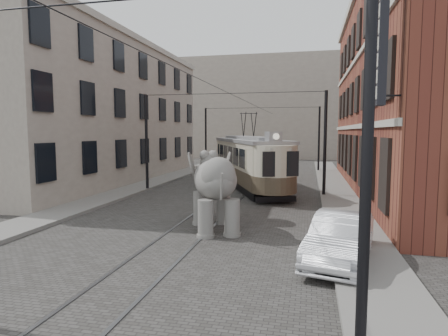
# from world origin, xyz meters

# --- Properties ---
(ground) EXTENTS (120.00, 120.00, 0.00)m
(ground) POSITION_xyz_m (0.00, 0.00, 0.00)
(ground) COLOR #44413E
(tram_rails) EXTENTS (1.54, 80.00, 0.02)m
(tram_rails) POSITION_xyz_m (0.00, 0.00, 0.01)
(tram_rails) COLOR slate
(tram_rails) RESTS_ON ground
(sidewalk_right) EXTENTS (2.00, 60.00, 0.15)m
(sidewalk_right) POSITION_xyz_m (6.00, 0.00, 0.07)
(sidewalk_right) COLOR slate
(sidewalk_right) RESTS_ON ground
(sidewalk_left) EXTENTS (2.00, 60.00, 0.15)m
(sidewalk_left) POSITION_xyz_m (-6.50, 0.00, 0.07)
(sidewalk_left) COLOR slate
(sidewalk_left) RESTS_ON ground
(brick_building) EXTENTS (8.00, 26.00, 12.00)m
(brick_building) POSITION_xyz_m (11.00, 9.00, 6.00)
(brick_building) COLOR maroon
(brick_building) RESTS_ON ground
(stucco_building) EXTENTS (7.00, 24.00, 10.00)m
(stucco_building) POSITION_xyz_m (-11.00, 10.00, 5.00)
(stucco_building) COLOR gray
(stucco_building) RESTS_ON ground
(distant_block) EXTENTS (28.00, 10.00, 14.00)m
(distant_block) POSITION_xyz_m (0.00, 40.00, 7.00)
(distant_block) COLOR gray
(distant_block) RESTS_ON ground
(catenary) EXTENTS (11.00, 30.20, 6.00)m
(catenary) POSITION_xyz_m (-0.20, 5.00, 3.00)
(catenary) COLOR black
(catenary) RESTS_ON ground
(tram) EXTENTS (7.13, 12.52, 4.95)m
(tram) POSITION_xyz_m (0.39, 8.90, 2.48)
(tram) COLOR #C1B79C
(tram) RESTS_ON ground
(elephant) EXTENTS (4.29, 5.49, 2.97)m
(elephant) POSITION_xyz_m (0.91, -2.45, 1.48)
(elephant) COLOR slate
(elephant) RESTS_ON ground
(parked_car) EXTENTS (2.38, 4.39, 1.37)m
(parked_car) POSITION_xyz_m (5.24, -5.14, 0.69)
(parked_car) COLOR #BBBBC0
(parked_car) RESTS_ON ground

